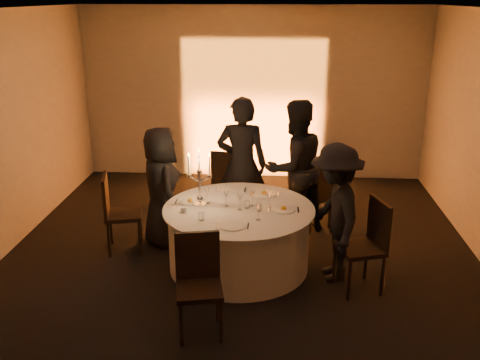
# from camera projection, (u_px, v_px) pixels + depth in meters

# --- Properties ---
(floor) EXTENTS (7.00, 7.00, 0.00)m
(floor) POSITION_uv_depth(u_px,v_px,m) (239.00, 266.00, 6.56)
(floor) COLOR black
(floor) RESTS_ON ground
(ceiling) EXTENTS (7.00, 7.00, 0.00)m
(ceiling) POSITION_uv_depth(u_px,v_px,m) (239.00, 10.00, 5.58)
(ceiling) COLOR white
(ceiling) RESTS_ON wall_back
(wall_back) EXTENTS (7.00, 0.00, 7.00)m
(wall_back) POSITION_uv_depth(u_px,v_px,m) (253.00, 94.00, 9.37)
(wall_back) COLOR #AEA9A1
(wall_back) RESTS_ON floor
(wall_front) EXTENTS (7.00, 0.00, 7.00)m
(wall_front) POSITION_uv_depth(u_px,v_px,m) (190.00, 332.00, 2.77)
(wall_front) COLOR #AEA9A1
(wall_front) RESTS_ON floor
(uplighter_fixture) EXTENTS (0.25, 0.12, 0.10)m
(uplighter_fixture) POSITION_uv_depth(u_px,v_px,m) (252.00, 178.00, 9.56)
(uplighter_fixture) COLOR black
(uplighter_fixture) RESTS_ON floor
(banquet_table) EXTENTS (1.80, 1.80, 0.77)m
(banquet_table) POSITION_uv_depth(u_px,v_px,m) (239.00, 238.00, 6.44)
(banquet_table) COLOR black
(banquet_table) RESTS_ON floor
(chair_left) EXTENTS (0.54, 0.54, 1.02)m
(chair_left) POSITION_uv_depth(u_px,v_px,m) (116.00, 209.00, 6.79)
(chair_left) COLOR black
(chair_left) RESTS_ON floor
(chair_back_left) EXTENTS (0.51, 0.51, 1.02)m
(chair_back_left) POSITION_uv_depth(u_px,v_px,m) (228.00, 179.00, 7.89)
(chair_back_left) COLOR black
(chair_back_left) RESTS_ON floor
(chair_back_right) EXTENTS (0.58, 0.58, 0.95)m
(chair_back_right) POSITION_uv_depth(u_px,v_px,m) (316.00, 193.00, 7.44)
(chair_back_right) COLOR black
(chair_back_right) RESTS_ON floor
(chair_right) EXTENTS (0.58, 0.58, 1.05)m
(chair_right) POSITION_uv_depth(u_px,v_px,m) (368.00, 240.00, 5.88)
(chair_right) COLOR black
(chair_right) RESTS_ON floor
(chair_front) EXTENTS (0.51, 0.51, 1.00)m
(chair_front) POSITION_uv_depth(u_px,v_px,m) (199.00, 278.00, 5.17)
(chair_front) COLOR black
(chair_front) RESTS_ON floor
(guest_left) EXTENTS (0.82, 0.92, 1.58)m
(guest_left) POSITION_uv_depth(u_px,v_px,m) (161.00, 187.00, 6.94)
(guest_left) COLOR black
(guest_left) RESTS_ON floor
(guest_back_left) EXTENTS (0.71, 0.48, 1.89)m
(guest_back_left) POSITION_uv_depth(u_px,v_px,m) (242.00, 165.00, 7.32)
(guest_back_left) COLOR black
(guest_back_left) RESTS_ON floor
(guest_back_right) EXTENTS (1.14, 1.08, 1.86)m
(guest_back_right) POSITION_uv_depth(u_px,v_px,m) (294.00, 168.00, 7.24)
(guest_back_right) COLOR black
(guest_back_right) RESTS_ON floor
(guest_right) EXTENTS (0.76, 1.13, 1.62)m
(guest_right) POSITION_uv_depth(u_px,v_px,m) (335.00, 213.00, 6.05)
(guest_right) COLOR black
(guest_right) RESTS_ON floor
(plate_left) EXTENTS (0.36, 0.26, 0.08)m
(plate_left) POSITION_uv_depth(u_px,v_px,m) (190.00, 201.00, 6.48)
(plate_left) COLOR white
(plate_left) RESTS_ON banquet_table
(plate_back_left) EXTENTS (0.36, 0.27, 0.01)m
(plate_back_left) POSITION_uv_depth(u_px,v_px,m) (232.00, 190.00, 6.88)
(plate_back_left) COLOR white
(plate_back_left) RESTS_ON banquet_table
(plate_back_right) EXTENTS (0.35, 0.30, 0.08)m
(plate_back_right) POSITION_uv_depth(u_px,v_px,m) (264.00, 193.00, 6.73)
(plate_back_right) COLOR white
(plate_back_right) RESTS_ON banquet_table
(plate_right) EXTENTS (0.36, 0.28, 0.08)m
(plate_right) POSITION_uv_depth(u_px,v_px,m) (284.00, 209.00, 6.24)
(plate_right) COLOR white
(plate_right) RESTS_ON banquet_table
(plate_front) EXTENTS (0.36, 0.29, 0.01)m
(plate_front) POSITION_uv_depth(u_px,v_px,m) (233.00, 226.00, 5.81)
(plate_front) COLOR white
(plate_front) RESTS_ON banquet_table
(coffee_cup) EXTENTS (0.11, 0.11, 0.07)m
(coffee_cup) POSITION_uv_depth(u_px,v_px,m) (184.00, 210.00, 6.17)
(coffee_cup) COLOR white
(coffee_cup) RESTS_ON banquet_table
(candelabra) EXTENTS (0.30, 0.14, 0.71)m
(candelabra) POSITION_uv_depth(u_px,v_px,m) (200.00, 186.00, 6.32)
(candelabra) COLOR white
(candelabra) RESTS_ON banquet_table
(wine_glass_a) EXTENTS (0.07, 0.07, 0.19)m
(wine_glass_a) POSITION_uv_depth(u_px,v_px,m) (270.00, 197.00, 6.28)
(wine_glass_a) COLOR white
(wine_glass_a) RESTS_ON banquet_table
(wine_glass_b) EXTENTS (0.07, 0.07, 0.19)m
(wine_glass_b) POSITION_uv_depth(u_px,v_px,m) (258.00, 209.00, 5.93)
(wine_glass_b) COLOR white
(wine_glass_b) RESTS_ON banquet_table
(wine_glass_c) EXTENTS (0.07, 0.07, 0.19)m
(wine_glass_c) POSITION_uv_depth(u_px,v_px,m) (240.00, 199.00, 6.21)
(wine_glass_c) COLOR white
(wine_glass_c) RESTS_ON banquet_table
(wine_glass_d) EXTENTS (0.07, 0.07, 0.19)m
(wine_glass_d) POSITION_uv_depth(u_px,v_px,m) (207.00, 192.00, 6.41)
(wine_glass_d) COLOR white
(wine_glass_d) RESTS_ON banquet_table
(wine_glass_e) EXTENTS (0.07, 0.07, 0.19)m
(wine_glass_e) POSITION_uv_depth(u_px,v_px,m) (227.00, 196.00, 6.31)
(wine_glass_e) COLOR white
(wine_glass_e) RESTS_ON banquet_table
(wine_glass_f) EXTENTS (0.07, 0.07, 0.19)m
(wine_glass_f) POSITION_uv_depth(u_px,v_px,m) (253.00, 195.00, 6.34)
(wine_glass_f) COLOR white
(wine_glass_f) RESTS_ON banquet_table
(tumbler_a) EXTENTS (0.07, 0.07, 0.09)m
(tumbler_a) POSITION_uv_depth(u_px,v_px,m) (201.00, 216.00, 5.95)
(tumbler_a) COLOR white
(tumbler_a) RESTS_ON banquet_table
(tumbler_b) EXTENTS (0.07, 0.07, 0.09)m
(tumbler_b) POSITION_uv_depth(u_px,v_px,m) (259.00, 207.00, 6.21)
(tumbler_b) COLOR white
(tumbler_b) RESTS_ON banquet_table
(tumbler_c) EXTENTS (0.07, 0.07, 0.09)m
(tumbler_c) POSITION_uv_depth(u_px,v_px,m) (247.00, 204.00, 6.29)
(tumbler_c) COLOR white
(tumbler_c) RESTS_ON banquet_table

